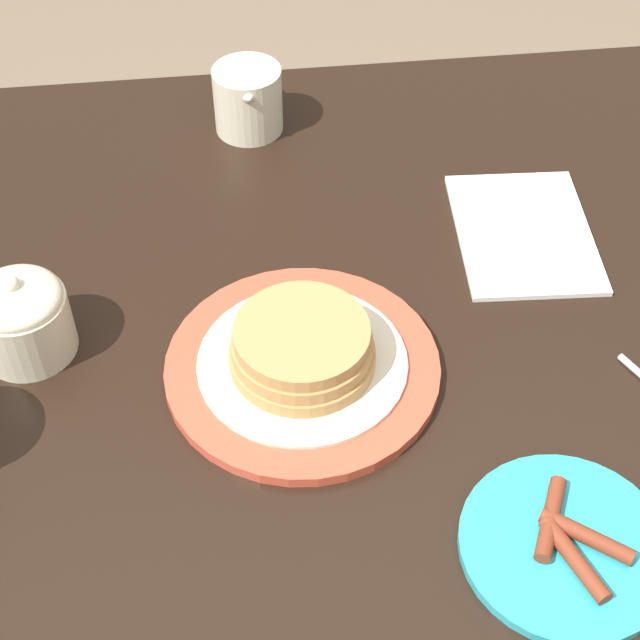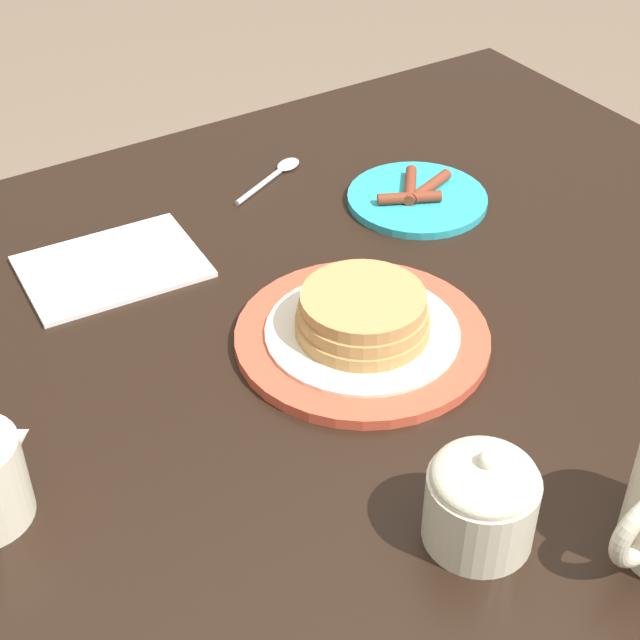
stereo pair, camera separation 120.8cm
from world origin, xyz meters
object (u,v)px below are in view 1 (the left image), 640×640
object	(u,v)px
pancake_plate	(299,358)
sugar_bowl	(22,317)
creamer_pitcher	(248,99)
napkin	(524,233)
side_plate_bacon	(566,545)

from	to	relation	value
pancake_plate	sugar_bowl	distance (m)	0.27
creamer_pitcher	napkin	xyz separation A→B (m)	(-0.23, -0.28, -0.04)
side_plate_bacon	creamer_pitcher	size ratio (longest dim) A/B	1.45
pancake_plate	side_plate_bacon	bearing A→B (deg)	-137.47
creamer_pitcher	napkin	bearing A→B (deg)	-129.20
pancake_plate	creamer_pitcher	xyz separation A→B (m)	(0.40, 0.02, 0.02)
creamer_pitcher	sugar_bowl	bearing A→B (deg)	144.75
pancake_plate	napkin	distance (m)	0.31
side_plate_bacon	sugar_bowl	bearing A→B (deg)	58.64
sugar_bowl	creamer_pitcher	bearing A→B (deg)	-35.25
side_plate_bacon	creamer_pitcher	distance (m)	0.65
pancake_plate	creamer_pitcher	size ratio (longest dim) A/B	2.18
napkin	creamer_pitcher	bearing A→B (deg)	50.80
creamer_pitcher	sugar_bowl	distance (m)	0.41
sugar_bowl	napkin	xyz separation A→B (m)	(0.10, -0.52, -0.04)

